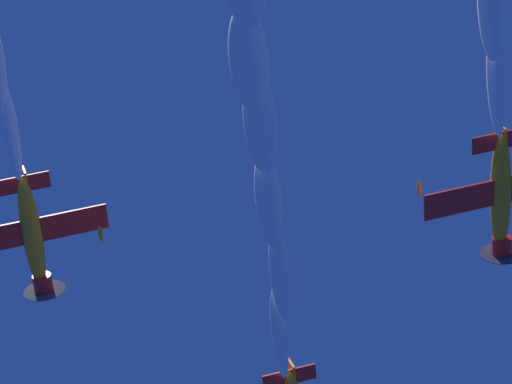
# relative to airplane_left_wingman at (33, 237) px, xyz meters

# --- Properties ---
(airplane_left_wingman) EXTENTS (8.81, 9.52, 3.98)m
(airplane_left_wingman) POSITION_rel_airplane_left_wingman_xyz_m (0.00, 0.00, 0.00)
(airplane_left_wingman) COLOR orange
(airplane_right_wingman) EXTENTS (8.80, 9.51, 4.06)m
(airplane_right_wingman) POSITION_rel_airplane_left_wingman_xyz_m (-7.53, 27.52, -2.45)
(airplane_right_wingman) COLOR orange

